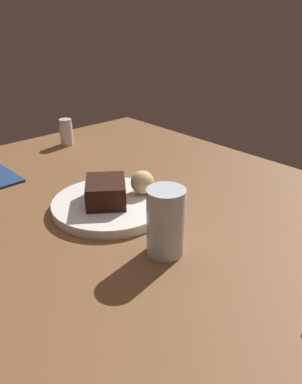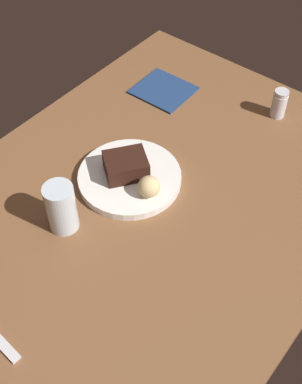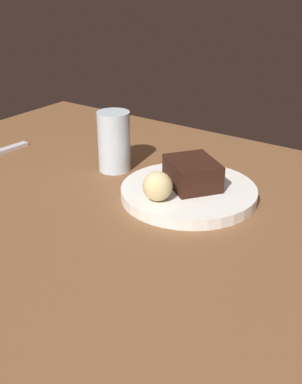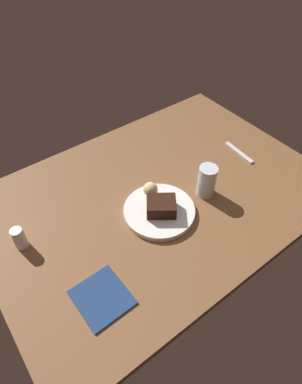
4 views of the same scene
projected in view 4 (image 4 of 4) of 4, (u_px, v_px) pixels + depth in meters
dining_table at (157, 197)px, 119.22cm from camera, size 120.00×84.00×3.00cm
dessert_plate at (159, 211)px, 111.43cm from camera, size 24.19×24.19×1.94cm
chocolate_cake_slice at (161, 206)px, 108.44cm from camera, size 12.38×12.01×4.77cm
bread_roll at (151, 190)px, 113.47cm from camera, size 5.03×5.03×5.03cm
salt_shaker at (19, 238)px, 100.09cm from camera, size 3.88×3.88×7.91cm
water_glass at (207, 181)px, 114.25cm from camera, size 6.46×6.46×11.92cm
dessert_spoon at (239, 152)px, 133.57cm from camera, size 2.87×15.09×0.70cm
folded_napkin at (102, 297)px, 90.86cm from camera, size 14.19×15.26×0.60cm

